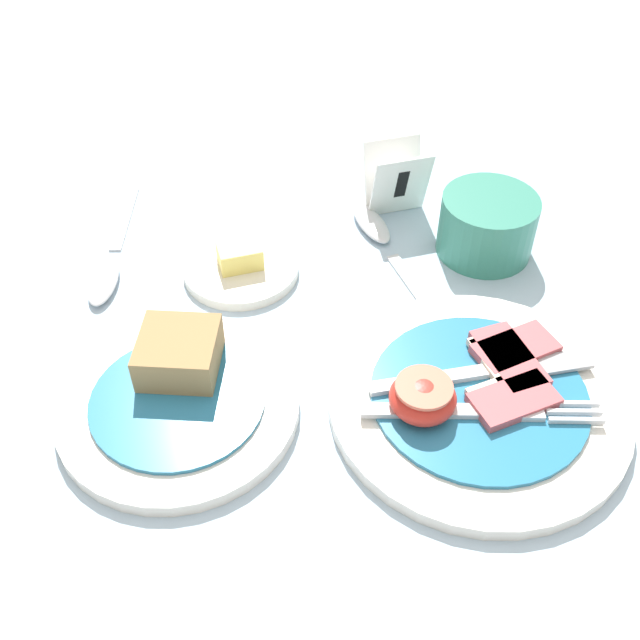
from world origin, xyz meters
The scene contains 8 objects.
ground_plane centered at (0.00, 0.00, 0.00)m, with size 3.00×3.00×0.00m, color #A3BCD1.
breakfast_plate centered at (0.10, -0.02, 0.01)m, with size 0.24×0.24×0.04m.
bread_plate centered at (-0.14, 0.00, 0.01)m, with size 0.19×0.19×0.05m.
sugar_cup centered at (0.15, 0.17, 0.03)m, with size 0.09×0.09×0.06m.
butter_dish centered at (-0.09, 0.16, 0.01)m, with size 0.11×0.11×0.03m.
number_card centered at (0.07, 0.25, 0.04)m, with size 0.07×0.06×0.07m.
teaspoon_by_saucer centered at (0.05, 0.19, 0.01)m, with size 0.07×0.19×0.01m.
teaspoon_near_cup centered at (-0.21, 0.18, 0.01)m, with size 0.03×0.19×0.01m.
Camera 1 is at (-0.06, -0.39, 0.47)m, focal length 42.00 mm.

